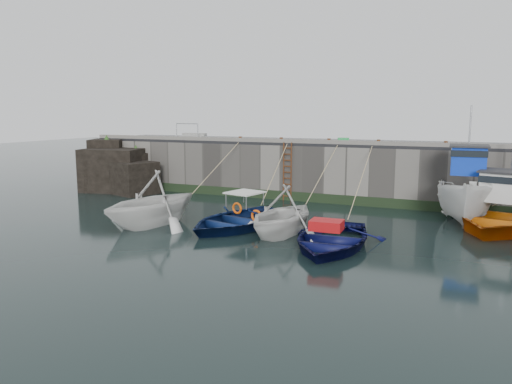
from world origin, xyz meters
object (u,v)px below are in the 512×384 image
at_px(boat_near_white, 153,225).
at_px(boat_far_white, 466,197).
at_px(boat_far_orange, 502,215).
at_px(bollard_b, 281,140).
at_px(fish_crate, 343,141).
at_px(bollard_a, 240,139).
at_px(ladder, 287,172).
at_px(bollard_c, 329,141).
at_px(boat_near_blacktrim, 282,235).
at_px(boat_near_blue, 238,227).
at_px(boat_near_navy, 331,246).
at_px(bollard_d, 379,142).
at_px(bollard_e, 446,144).

bearing_deg(boat_near_white, boat_far_white, 39.28).
height_order(boat_far_orange, bollard_b, boat_far_orange).
relative_size(boat_far_white, bollard_b, 23.19).
xyz_separation_m(fish_crate, bollard_a, (-5.86, -0.47, -0.01)).
height_order(ladder, boat_far_orange, boat_far_orange).
relative_size(boat_far_orange, bollard_c, 30.21).
relative_size(boat_far_white, bollard_a, 23.19).
bearing_deg(bollard_c, bollard_b, 180.00).
relative_size(boat_near_blacktrim, bollard_c, 15.49).
bearing_deg(bollard_c, fish_crate, 35.89).
bearing_deg(boat_far_orange, bollard_b, -178.52).
relative_size(ladder, boat_near_blacktrim, 0.74).
relative_size(boat_near_white, boat_far_white, 0.78).
distance_m(boat_near_blue, boat_far_white, 10.40).
relative_size(boat_near_navy, bollard_b, 18.75).
bearing_deg(bollard_a, boat_near_blue, -65.22).
distance_m(boat_near_navy, bollard_d, 9.20).
distance_m(boat_far_white, bollard_e, 3.00).
height_order(ladder, bollard_a, bollard_a).
relative_size(ladder, bollard_c, 11.43).
relative_size(ladder, bollard_a, 11.43).
distance_m(boat_far_orange, bollard_a, 14.07).
xyz_separation_m(boat_near_white, boat_near_blacktrim, (5.76, 0.63, 0.00)).
bearing_deg(bollard_b, boat_near_navy, -58.42).
height_order(boat_near_blacktrim, fish_crate, fish_crate).
bearing_deg(bollard_c, boat_near_white, -123.33).
height_order(bollard_a, bollard_d, same).
bearing_deg(fish_crate, boat_near_white, -143.65).
bearing_deg(boat_near_white, bollard_c, 67.73).
height_order(boat_near_blue, bollard_e, bollard_e).
relative_size(boat_near_white, bollard_a, 18.00).
bearing_deg(bollard_a, ladder, -6.38).
bearing_deg(boat_near_blue, boat_near_blacktrim, 0.94).
relative_size(boat_far_white, bollard_e, 23.19).
height_order(boat_far_white, bollard_e, boat_far_white).
xyz_separation_m(boat_near_white, fish_crate, (6.10, 8.76, 3.31)).
bearing_deg(bollard_b, boat_near_blue, -83.55).
relative_size(boat_far_white, fish_crate, 11.25).
relative_size(ladder, bollard_b, 11.43).
bearing_deg(boat_near_blacktrim, boat_far_white, 49.77).
relative_size(boat_near_navy, bollard_c, 18.75).
bearing_deg(bollard_d, bollard_a, 180.00).
bearing_deg(fish_crate, boat_far_orange, -39.79).
bearing_deg(boat_near_white, boat_near_navy, 8.93).
bearing_deg(bollard_e, bollard_b, 180.00).
height_order(boat_near_navy, boat_far_white, boat_far_white).
xyz_separation_m(fish_crate, bollard_c, (-0.66, -0.47, -0.01)).
relative_size(boat_near_white, boat_near_blue, 0.92).
xyz_separation_m(boat_far_orange, fish_crate, (-7.70, 2.96, 2.82)).
distance_m(boat_far_white, fish_crate, 6.96).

